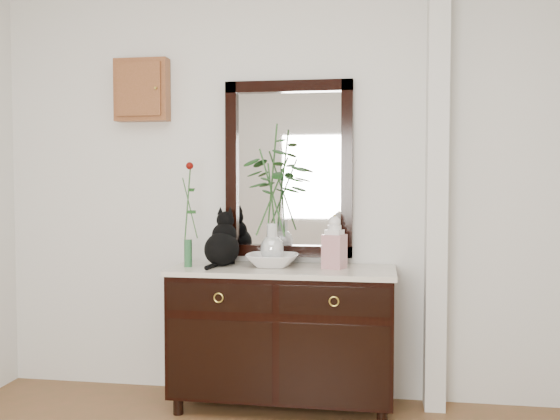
% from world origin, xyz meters
% --- Properties ---
extents(wall_back, '(3.60, 0.04, 2.70)m').
position_xyz_m(wall_back, '(0.00, 1.98, 1.35)').
color(wall_back, silver).
rests_on(wall_back, ground).
extents(pilaster, '(0.12, 0.20, 2.70)m').
position_xyz_m(pilaster, '(1.00, 1.90, 1.35)').
color(pilaster, silver).
rests_on(pilaster, ground).
extents(sideboard, '(1.33, 0.52, 0.82)m').
position_xyz_m(sideboard, '(0.10, 1.73, 0.47)').
color(sideboard, black).
rests_on(sideboard, ground).
extents(wall_mirror, '(0.80, 0.06, 1.10)m').
position_xyz_m(wall_mirror, '(0.10, 1.97, 1.44)').
color(wall_mirror, black).
rests_on(wall_mirror, wall_back).
extents(key_cabinet, '(0.35, 0.10, 0.40)m').
position_xyz_m(key_cabinet, '(-0.85, 1.94, 1.95)').
color(key_cabinet, brown).
rests_on(key_cabinet, wall_back).
extents(cat, '(0.26, 0.31, 0.34)m').
position_xyz_m(cat, '(-0.28, 1.78, 1.02)').
color(cat, black).
rests_on(cat, sideboard).
extents(lotus_bowl, '(0.32, 0.32, 0.08)m').
position_xyz_m(lotus_bowl, '(0.03, 1.77, 0.89)').
color(lotus_bowl, silver).
rests_on(lotus_bowl, sideboard).
extents(vase_branches, '(0.42, 0.42, 0.85)m').
position_xyz_m(vase_branches, '(0.03, 1.77, 1.29)').
color(vase_branches, silver).
rests_on(vase_branches, lotus_bowl).
extents(bud_vase_rose, '(0.08, 0.08, 0.64)m').
position_xyz_m(bud_vase_rose, '(-0.47, 1.69, 1.17)').
color(bud_vase_rose, '#2C6239').
rests_on(bud_vase_rose, sideboard).
extents(ginger_jar, '(0.15, 0.15, 0.32)m').
position_xyz_m(ginger_jar, '(0.40, 1.76, 1.01)').
color(ginger_jar, silver).
rests_on(ginger_jar, sideboard).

